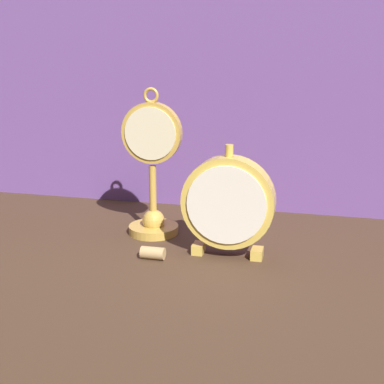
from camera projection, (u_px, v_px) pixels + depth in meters
name	position (u px, v px, depth m)	size (l,w,h in m)	color
ground_plane	(181.00, 259.00, 0.94)	(4.00, 4.00, 0.00)	#422D1E
fabric_backdrop_drape	(220.00, 32.00, 1.14)	(1.58, 0.01, 0.78)	#6B478E
pocket_watch_on_stand	(153.00, 177.00, 1.04)	(0.12, 0.10, 0.29)	gold
mantel_clock_silver	(228.00, 203.00, 0.93)	(0.16, 0.04, 0.20)	gold
wine_cork	(153.00, 253.00, 0.94)	(0.02, 0.02, 0.04)	tan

